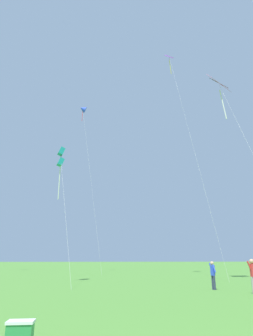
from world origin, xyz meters
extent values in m
cone|color=blue|center=(-5.14, 38.04, 24.15)|extent=(1.36, 1.23, 1.31)
cylinder|color=red|center=(-5.16, 38.01, 22.85)|extent=(0.12, 0.13, 1.73)
cylinder|color=silver|center=(-3.43, 34.93, 12.03)|extent=(3.44, 6.22, 24.05)
cube|color=teal|center=(-5.74, 20.73, 10.62)|extent=(0.73, 0.76, 0.72)
cube|color=teal|center=(-5.74, 20.73, 9.65)|extent=(0.73, 0.76, 0.72)
cylinder|color=#3F382D|center=(-5.74, 20.73, 10.14)|extent=(0.04, 0.04, 1.38)
cylinder|color=silver|center=(-5.75, 20.88, 8.00)|extent=(0.12, 0.39, 3.03)
cylinder|color=silver|center=(-4.84, 18.22, 5.00)|extent=(1.82, 5.02, 10.00)
cube|color=purple|center=(6.44, 28.65, 27.50)|extent=(1.19, 0.86, 0.95)
cylinder|color=#3F382D|center=(6.44, 28.65, 27.50)|extent=(1.16, 0.12, 0.36)
cylinder|color=yellow|center=(6.56, 28.78, 26.01)|extent=(0.34, 0.35, 2.08)
cylinder|color=silver|center=(7.24, 24.49, 13.70)|extent=(1.62, 8.33, 27.40)
cube|color=pink|center=(8.92, 20.32, 18.16)|extent=(2.31, 2.05, 2.16)
cylinder|color=#3F382D|center=(8.92, 20.32, 18.16)|extent=(1.81, 0.14, 1.11)
cylinder|color=silver|center=(9.10, 20.30, 15.83)|extent=(0.47, 0.17, 3.09)
cylinder|color=gray|center=(5.72, 12.33, 0.44)|extent=(0.12, 0.12, 0.88)
cube|color=red|center=(5.81, 12.34, 1.21)|extent=(0.23, 0.21, 0.66)
cylinder|color=red|center=(5.67, 12.33, 1.37)|extent=(0.30, 0.10, 0.61)
sphere|color=tan|center=(5.81, 12.34, 1.66)|extent=(0.24, 0.24, 0.24)
cylinder|color=#2D3351|center=(4.58, 15.00, 0.40)|extent=(0.11, 0.11, 0.81)
cylinder|color=#2D3351|center=(4.64, 14.85, 0.40)|extent=(0.11, 0.11, 0.81)
cube|color=blue|center=(4.61, 14.92, 1.11)|extent=(0.25, 0.26, 0.61)
cylinder|color=blue|center=(4.56, 15.04, 1.26)|extent=(0.18, 0.28, 0.57)
cylinder|color=blue|center=(4.66, 14.81, 1.26)|extent=(0.18, 0.28, 0.57)
sphere|color=tan|center=(4.61, 14.92, 1.53)|extent=(0.22, 0.22, 0.22)
cube|color=#2D8C47|center=(-4.25, 4.17, 0.19)|extent=(0.56, 0.36, 0.38)
cube|color=white|center=(-4.25, 4.17, 0.41)|extent=(0.60, 0.40, 0.06)
camera|label=1|loc=(-2.63, -3.46, 1.78)|focal=31.43mm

